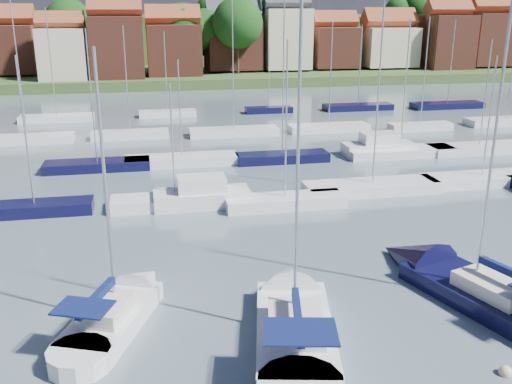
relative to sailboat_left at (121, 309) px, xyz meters
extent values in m
plane|color=#4F636C|center=(10.68, 35.04, -0.36)|extent=(260.00, 260.00, 0.00)
cube|color=silver|center=(-0.38, -0.93, -0.11)|extent=(4.76, 6.79, 1.20)
cone|color=silver|center=(1.08, 2.70, -0.11)|extent=(3.56, 3.80, 2.61)
cylinder|color=silver|center=(-1.54, -3.84, -0.11)|extent=(3.40, 3.40, 1.20)
cube|color=silver|center=(-0.54, -1.34, 0.84)|extent=(2.67, 3.10, 0.70)
cylinder|color=#B2B2B7|center=(-0.21, -0.53, 6.29)|extent=(0.14, 0.14, 11.61)
cylinder|color=#B2B2B7|center=(-0.86, -2.15, 1.69)|extent=(1.39, 3.27, 0.10)
cube|color=#0E1749|center=(-0.86, -2.15, 1.84)|extent=(1.51, 3.18, 0.35)
cube|color=#0E1749|center=(-1.28, -3.20, 1.99)|extent=(2.64, 2.28, 0.08)
cube|color=silver|center=(7.50, -3.61, -0.11)|extent=(4.84, 8.42, 1.20)
cone|color=silver|center=(8.51, 1.24, -0.11)|extent=(4.01, 4.44, 3.30)
cube|color=silver|center=(7.39, -4.15, 0.84)|extent=(2.93, 3.70, 0.70)
cylinder|color=#B2B2B7|center=(7.61, -3.07, 7.82)|extent=(0.14, 0.14, 14.66)
cylinder|color=#B2B2B7|center=(7.17, -5.23, 1.69)|extent=(0.99, 4.33, 0.10)
cube|color=#0E1749|center=(7.17, -5.23, 1.84)|extent=(1.14, 4.15, 0.35)
cube|color=#0E1749|center=(6.88, -6.63, 1.99)|extent=(3.15, 2.51, 0.08)
cube|color=black|center=(17.53, -2.14, -0.11)|extent=(5.86, 8.98, 1.20)
cone|color=black|center=(15.93, 2.80, -0.11)|extent=(4.54, 4.92, 3.47)
cube|color=silver|center=(17.71, -2.69, 0.84)|extent=(3.38, 4.05, 0.70)
cylinder|color=#B2B2B7|center=(17.35, -1.59, 8.36)|extent=(0.14, 0.14, 15.75)
sphere|color=#D85914|center=(5.91, -4.92, -0.36)|extent=(0.45, 0.45, 0.45)
sphere|color=beige|center=(15.14, -7.57, -0.36)|extent=(0.55, 0.55, 0.55)
sphere|color=#D85914|center=(16.04, 0.94, -0.36)|extent=(0.45, 0.45, 0.45)
cube|color=black|center=(-6.43, 15.58, -0.01)|extent=(8.01, 2.24, 1.00)
cylinder|color=#B2B2B7|center=(-6.43, 15.58, 5.57)|extent=(0.12, 0.12, 10.16)
cube|color=silver|center=(3.41, 15.25, -0.01)|extent=(9.22, 2.58, 1.00)
cylinder|color=#B2B2B7|center=(3.41, 15.25, 4.58)|extent=(0.12, 0.12, 8.18)
cube|color=silver|center=(11.32, 13.65, -0.01)|extent=(8.78, 2.46, 1.00)
cylinder|color=#B2B2B7|center=(11.32, 13.65, 6.02)|extent=(0.12, 0.12, 11.06)
cube|color=silver|center=(18.91, 15.71, -0.01)|extent=(10.79, 3.02, 1.00)
cylinder|color=#B2B2B7|center=(18.91, 15.71, 7.92)|extent=(0.12, 0.12, 14.87)
cube|color=silver|center=(28.66, 16.07, -0.01)|extent=(10.13, 2.84, 1.00)
cylinder|color=#B2B2B7|center=(28.66, 16.07, 5.28)|extent=(0.12, 0.12, 9.59)
cube|color=silver|center=(5.37, 15.04, 0.14)|extent=(7.00, 2.60, 1.40)
cube|color=silver|center=(5.37, 15.04, 1.24)|extent=(3.50, 2.20, 1.30)
cube|color=black|center=(-2.87, 26.68, -0.01)|extent=(9.30, 2.60, 1.00)
cylinder|color=#B2B2B7|center=(-2.87, 26.68, 6.23)|extent=(0.12, 0.12, 11.48)
cube|color=silver|center=(4.74, 27.06, -0.01)|extent=(10.40, 2.91, 1.00)
cylinder|color=#B2B2B7|center=(4.74, 27.06, 4.87)|extent=(0.12, 0.12, 8.77)
cube|color=black|center=(14.16, 26.33, -0.01)|extent=(8.80, 2.46, 1.00)
cylinder|color=#B2B2B7|center=(14.16, 26.33, 7.65)|extent=(0.12, 0.12, 14.33)
cube|color=silver|center=(26.08, 26.21, -0.01)|extent=(10.73, 3.00, 1.00)
cylinder|color=#B2B2B7|center=(26.08, 26.21, 6.56)|extent=(0.12, 0.12, 12.14)
cube|color=silver|center=(34.50, 26.01, -0.01)|extent=(10.48, 2.93, 1.00)
cylinder|color=#B2B2B7|center=(34.50, 26.01, 5.63)|extent=(0.12, 0.12, 10.28)
cube|color=silver|center=(24.14, 27.04, 0.14)|extent=(7.00, 2.60, 1.40)
cube|color=silver|center=(24.14, 27.04, 1.24)|extent=(3.50, 2.20, 1.30)
cube|color=silver|center=(-11.03, 39.25, -0.01)|extent=(9.71, 2.72, 1.00)
cylinder|color=#B2B2B7|center=(-11.03, 39.25, 7.93)|extent=(0.12, 0.12, 14.88)
cube|color=silver|center=(-0.15, 39.55, -0.01)|extent=(8.49, 2.38, 1.00)
cylinder|color=#B2B2B7|center=(-0.15, 39.55, 6.14)|extent=(0.12, 0.12, 11.31)
cube|color=silver|center=(11.47, 38.82, -0.01)|extent=(10.16, 2.85, 1.00)
cylinder|color=#B2B2B7|center=(11.47, 38.82, 7.78)|extent=(0.12, 0.12, 14.59)
cube|color=silver|center=(22.85, 38.94, -0.01)|extent=(9.53, 2.67, 1.00)
cylinder|color=#B2B2B7|center=(22.85, 38.94, 6.44)|extent=(0.12, 0.12, 11.91)
cube|color=silver|center=(33.84, 37.55, -0.01)|extent=(7.62, 2.13, 1.00)
cylinder|color=#B2B2B7|center=(33.84, 37.55, 6.55)|extent=(0.12, 0.12, 12.13)
cube|color=silver|center=(45.91, 38.63, -0.01)|extent=(10.17, 2.85, 1.00)
cylinder|color=#B2B2B7|center=(45.91, 38.63, 5.35)|extent=(0.12, 0.12, 9.73)
cube|color=silver|center=(-9.58, 51.60, -0.01)|extent=(9.24, 2.59, 1.00)
cylinder|color=#B2B2B7|center=(-9.58, 51.60, 7.07)|extent=(0.12, 0.12, 13.17)
cube|color=silver|center=(4.60, 52.35, -0.01)|extent=(7.57, 2.12, 1.00)
cylinder|color=#B2B2B7|center=(4.60, 52.35, 5.61)|extent=(0.12, 0.12, 10.24)
cube|color=black|center=(18.57, 52.51, -0.01)|extent=(6.58, 1.84, 1.00)
cylinder|color=#B2B2B7|center=(18.57, 52.51, 4.49)|extent=(0.12, 0.12, 8.01)
cube|color=black|center=(31.62, 52.45, -0.01)|extent=(9.92, 2.78, 1.00)
cylinder|color=#B2B2B7|center=(31.62, 52.45, 5.95)|extent=(0.12, 0.12, 10.92)
cube|color=black|center=(44.96, 51.41, -0.01)|extent=(10.55, 2.95, 1.00)
cylinder|color=#B2B2B7|center=(44.96, 51.41, 6.24)|extent=(0.12, 0.12, 11.51)
cube|color=#445329|center=(10.68, 112.04, -0.06)|extent=(200.00, 70.00, 3.00)
cube|color=#445329|center=(10.68, 137.04, 4.64)|extent=(200.00, 60.00, 14.00)
cube|color=brown|center=(-22.97, 92.83, 6.20)|extent=(10.37, 9.97, 8.73)
cube|color=brown|center=(-22.97, 92.83, 11.83)|extent=(10.57, 5.13, 5.13)
cube|color=beige|center=(-12.06, 84.05, 5.72)|extent=(8.09, 8.80, 8.96)
cube|color=brown|center=(-12.06, 84.05, 11.19)|extent=(8.25, 4.00, 4.00)
cube|color=brown|center=(-2.67, 84.98, 6.72)|extent=(9.36, 10.17, 10.97)
cube|color=brown|center=(-2.67, 84.98, 13.35)|extent=(9.54, 4.63, 4.63)
cube|color=brown|center=(7.64, 86.69, 5.95)|extent=(9.90, 8.56, 9.42)
cube|color=brown|center=(7.64, 86.69, 11.87)|extent=(10.10, 4.90, 4.90)
cube|color=brown|center=(19.78, 91.69, 6.58)|extent=(10.59, 8.93, 9.49)
cube|color=#383A42|center=(19.78, 91.69, 12.63)|extent=(10.80, 5.24, 5.24)
cube|color=beige|center=(30.39, 90.84, 7.66)|extent=(9.01, 8.61, 11.65)
cube|color=#383A42|center=(30.39, 90.84, 14.59)|extent=(9.19, 4.46, 4.46)
cube|color=brown|center=(40.85, 92.04, 5.84)|extent=(9.10, 9.34, 8.00)
cube|color=brown|center=(40.85, 92.04, 10.95)|extent=(9.28, 4.50, 4.50)
cube|color=beige|center=(52.63, 91.63, 5.78)|extent=(10.86, 9.59, 7.88)
cube|color=brown|center=(52.63, 91.63, 11.05)|extent=(11.07, 5.37, 5.37)
cube|color=brown|center=(64.44, 88.96, 6.72)|extent=(9.18, 9.96, 10.97)
cube|color=brown|center=(64.44, 88.96, 13.33)|extent=(9.36, 4.54, 4.54)
cube|color=brown|center=(75.86, 90.26, 7.22)|extent=(11.39, 9.67, 10.76)
cube|color=brown|center=(75.86, 90.26, 14.00)|extent=(11.62, 5.64, 5.64)
cylinder|color=#382619|center=(67.46, 110.55, 8.15)|extent=(0.50, 0.50, 4.47)
sphere|color=#1B4816|center=(67.46, 110.55, 14.22)|extent=(8.18, 8.18, 8.18)
cylinder|color=#382619|center=(14.14, 90.97, 3.47)|extent=(0.50, 0.50, 4.46)
sphere|color=#1B4816|center=(14.14, 90.97, 9.52)|extent=(8.15, 8.15, 8.15)
cylinder|color=#382619|center=(25.90, 108.72, 8.21)|extent=(0.50, 0.50, 5.15)
sphere|color=#1B4816|center=(25.90, 108.72, 15.20)|extent=(9.41, 9.41, 9.41)
cylinder|color=#382619|center=(-2.86, 111.36, 8.31)|extent=(0.50, 0.50, 4.56)
sphere|color=#1B4816|center=(-2.86, 111.36, 14.50)|extent=(8.34, 8.34, 8.34)
cylinder|color=#382619|center=(-12.55, 100.29, 3.81)|extent=(0.50, 0.50, 5.15)
sphere|color=#1B4816|center=(-12.55, 100.29, 10.81)|extent=(9.42, 9.42, 9.42)
cylinder|color=#382619|center=(24.44, 99.75, 3.12)|extent=(0.50, 0.50, 3.77)
sphere|color=#1B4816|center=(24.44, 99.75, 8.23)|extent=(6.89, 6.89, 6.89)
cylinder|color=#382619|center=(19.73, 85.98, 3.84)|extent=(0.50, 0.50, 5.21)
sphere|color=#1B4816|center=(19.73, 85.98, 10.92)|extent=(9.53, 9.53, 9.53)
cylinder|color=#382619|center=(72.61, 96.67, 2.72)|extent=(0.50, 0.50, 2.97)
sphere|color=#1B4816|center=(72.61, 96.67, 6.76)|extent=(5.44, 5.44, 5.44)
cylinder|color=#382619|center=(9.53, 88.80, 3.66)|extent=(0.50, 0.50, 4.84)
sphere|color=#1B4816|center=(9.53, 88.80, 10.23)|extent=(8.85, 8.85, 8.85)
cylinder|color=#382619|center=(63.36, 110.76, 7.80)|extent=(0.50, 0.50, 3.72)
sphere|color=#1B4816|center=(63.36, 110.76, 12.85)|extent=(6.80, 6.80, 6.80)
cylinder|color=#382619|center=(64.73, 89.17, 3.26)|extent=(0.50, 0.50, 4.05)
sphere|color=#1B4816|center=(64.73, 89.17, 8.75)|extent=(7.40, 7.40, 7.40)
cylinder|color=#382619|center=(17.52, 108.34, 7.55)|extent=(0.50, 0.50, 3.93)
sphere|color=#1B4816|center=(17.52, 108.34, 12.88)|extent=(7.19, 7.19, 7.19)
cylinder|color=#382619|center=(41.33, 95.22, 3.15)|extent=(0.50, 0.50, 3.82)
sphere|color=#1B4816|center=(41.33, 95.22, 8.34)|extent=(6.99, 6.99, 6.99)
cylinder|color=#382619|center=(-6.76, 88.17, 2.98)|extent=(0.50, 0.50, 3.48)
sphere|color=#1B4816|center=(-6.76, 88.17, 7.70)|extent=(6.37, 6.37, 6.37)
cylinder|color=#382619|center=(68.20, 97.85, 2.73)|extent=(0.50, 0.50, 2.99)
sphere|color=#1B4816|center=(68.20, 97.85, 6.78)|extent=(5.46, 5.46, 5.46)
cylinder|color=#382619|center=(14.29, 94.09, 2.86)|extent=(0.50, 0.50, 3.25)
sphere|color=#1B4816|center=(14.29, 94.09, 7.27)|extent=(5.94, 5.94, 5.94)
cylinder|color=#382619|center=(7.63, 95.78, 2.73)|extent=(0.50, 0.50, 2.98)
sphere|color=#1B4816|center=(7.63, 95.78, 6.78)|extent=(5.46, 5.46, 5.46)
cylinder|color=#382619|center=(75.34, 116.79, 8.99)|extent=(0.50, 0.50, 4.29)
sphere|color=#1B4816|center=(75.34, 116.79, 14.81)|extent=(7.84, 7.84, 7.84)
camera|label=1|loc=(1.67, -24.67, 13.54)|focal=40.00mm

